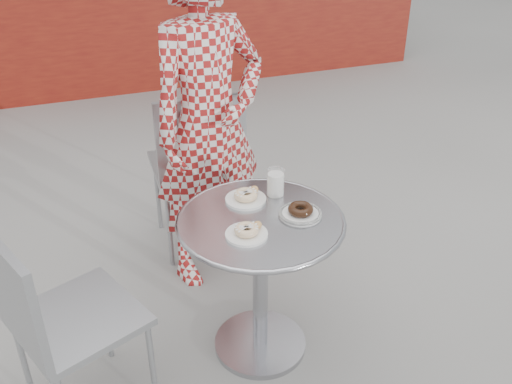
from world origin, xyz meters
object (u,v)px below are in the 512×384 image
object	(u,v)px
plate_far	(246,197)
plate_checker	(300,212)
milk_cup	(276,183)
bistro_table	(261,253)
chair_far	(197,197)
plate_near	(247,232)
seated_person	(209,125)
chair_left	(82,355)

from	to	relation	value
plate_far	plate_checker	distance (m)	0.25
milk_cup	bistro_table	bearing A→B (deg)	-128.47
chair_far	plate_checker	bearing A→B (deg)	104.41
plate_checker	plate_near	bearing A→B (deg)	-166.20
bistro_table	plate_far	size ratio (longest dim) A/B	4.01
plate_near	seated_person	bearing A→B (deg)	84.93
plate_checker	milk_cup	distance (m)	0.20
plate_far	plate_near	world-z (taller)	plate_far
chair_far	chair_left	distance (m)	1.23
chair_far	milk_cup	size ratio (longest dim) A/B	7.89
plate_near	chair_far	bearing A→B (deg)	87.19
plate_near	plate_checker	world-z (taller)	plate_checker
chair_far	plate_checker	size ratio (longest dim) A/B	5.38
plate_far	milk_cup	bearing A→B (deg)	0.61
plate_checker	chair_far	bearing A→B (deg)	102.05
chair_far	milk_cup	distance (m)	0.90
chair_left	plate_near	world-z (taller)	chair_left
milk_cup	seated_person	bearing A→B (deg)	107.05
bistro_table	plate_checker	size ratio (longest dim) A/B	3.90
milk_cup	chair_left	bearing A→B (deg)	-165.65
chair_far	plate_near	world-z (taller)	chair_far
chair_far	chair_left	size ratio (longest dim) A/B	1.08
seated_person	plate_far	distance (m)	0.51
plate_far	seated_person	bearing A→B (deg)	91.97
chair_left	plate_near	distance (m)	0.81
plate_far	plate_near	distance (m)	0.26
seated_person	plate_near	xyz separation A→B (m)	(-0.07, -0.74, -0.13)
seated_person	milk_cup	bearing A→B (deg)	-90.19
chair_far	plate_near	bearing A→B (deg)	89.55
chair_far	milk_cup	bearing A→B (deg)	104.86
plate_far	chair_left	bearing A→B (deg)	-163.35
bistro_table	chair_left	bearing A→B (deg)	-174.89
chair_left	milk_cup	bearing A→B (deg)	-98.29
plate_near	plate_far	bearing A→B (deg)	71.57
seated_person	plate_near	world-z (taller)	seated_person
plate_near	plate_checker	distance (m)	0.26
plate_near	milk_cup	size ratio (longest dim) A/B	1.35
chair_far	milk_cup	world-z (taller)	chair_far
chair_left	plate_checker	xyz separation A→B (m)	(0.93, 0.04, 0.44)
plate_far	plate_near	xyz separation A→B (m)	(-0.08, -0.25, -0.00)
seated_person	plate_checker	world-z (taller)	seated_person
chair_far	plate_far	world-z (taller)	chair_far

